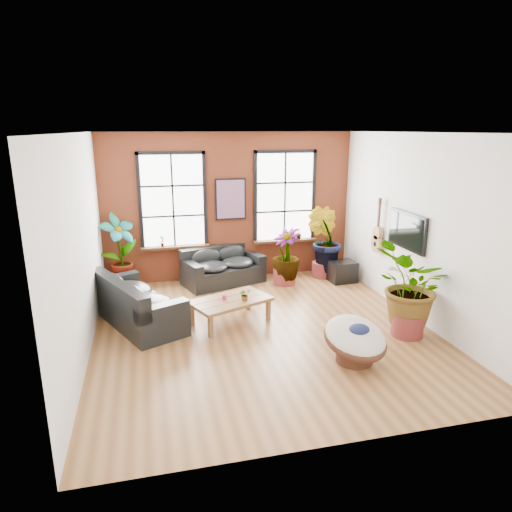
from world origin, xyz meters
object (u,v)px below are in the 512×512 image
at_px(sofa_back, 222,267).
at_px(papasan_chair, 355,339).
at_px(sofa_left, 135,303).
at_px(coffee_table, 230,302).

distance_m(sofa_back, papasan_chair, 4.51).
distance_m(sofa_left, papasan_chair, 4.11).
relative_size(sofa_left, papasan_chair, 1.99).
height_order(sofa_left, papasan_chair, sofa_left).
bearing_deg(papasan_chair, coffee_table, 114.07).
xyz_separation_m(sofa_back, coffee_table, (-0.24, -2.34, 0.03)).
relative_size(sofa_back, sofa_left, 0.83).
bearing_deg(sofa_left, papasan_chair, -149.53).
height_order(sofa_back, sofa_left, sofa_left).
xyz_separation_m(sofa_back, sofa_left, (-1.99, -1.96, 0.02)).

